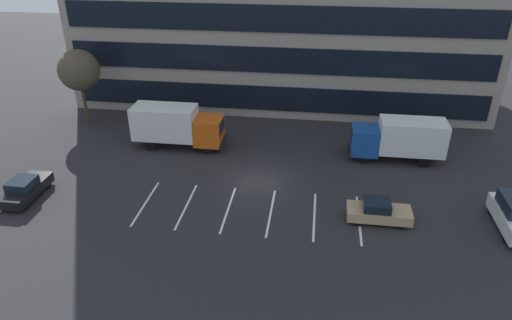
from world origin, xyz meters
The scene contains 7 objects.
ground_plane centered at (0.00, 0.00, 0.00)m, with size 120.00×120.00×0.00m, color #262628.
lot_markings centered at (0.00, -3.71, 0.00)m, with size 14.14×5.40×0.01m.
box_truck_orange centered at (-7.30, 4.95, 1.94)m, with size 7.42×2.46×3.44m.
box_truck_blue centered at (10.38, 5.02, 1.86)m, with size 7.13×2.36×3.31m.
sedan_black centered at (-15.19, -4.17, 0.70)m, with size 1.74×4.15×1.48m.
sedan_tan centered at (8.12, -3.65, 0.67)m, with size 3.94×1.65×1.41m.
bare_tree centered at (-17.00, 8.71, 4.94)m, with size 3.61×3.61×6.76m.
Camera 1 is at (3.85, -28.41, 16.89)m, focal length 32.48 mm.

